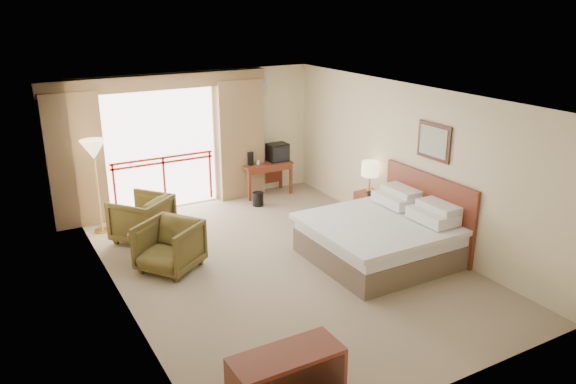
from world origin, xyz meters
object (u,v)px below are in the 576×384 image
wastebasket (258,199)px  side_table (142,242)px  armchair_near (171,269)px  table_lamp (370,169)px  nightstand (370,208)px  desk (264,169)px  tv (278,152)px  bed (381,237)px  floor_lamp (94,153)px  armchair_far (144,240)px

wastebasket → side_table: side_table is taller
armchair_near → table_lamp: bearing=55.1°
nightstand → desk: bearing=109.1°
tv → wastebasket: (-0.77, -0.56, -0.76)m
table_lamp → side_table: table_lamp is taller
side_table → nightstand: bearing=-7.1°
bed → floor_lamp: 5.17m
floor_lamp → side_table: bearing=-78.9°
table_lamp → desk: (-0.93, 2.47, -0.50)m
side_table → floor_lamp: 1.98m
table_lamp → armchair_near: bearing=-179.2°
bed → armchair_near: (-3.11, 1.33, -0.38)m
tv → armchair_near: 4.19m
tv → side_table: size_ratio=0.88×
bed → armchair_near: bearing=156.9°
desk → armchair_near: bearing=-144.7°
desk → wastebasket: bearing=-132.5°
tv → armchair_near: size_ratio=0.49×
nightstand → tv: bearing=103.2°
bed → desk: bearing=92.1°
bed → armchair_far: size_ratio=2.39×
nightstand → table_lamp: size_ratio=1.05×
floor_lamp → bed: bearing=-42.9°
bed → tv: 3.83m
desk → side_table: size_ratio=2.26×
side_table → bed: bearing=-28.6°
nightstand → armchair_near: size_ratio=0.70×
armchair_near → wastebasket: bearing=91.7°
wastebasket → floor_lamp: bearing=176.1°
bed → nightstand: size_ratio=3.53×
wastebasket → armchair_far: armchair_far is taller
nightstand → side_table: (-4.19, 0.52, 0.03)m
tv → armchair_near: (-3.27, -2.47, -0.90)m
table_lamp → wastebasket: (-1.41, 1.85, -0.91)m
nightstand → side_table: bearing=171.6°
nightstand → wastebasket: bearing=125.2°
desk → side_table: 3.82m
bed → side_table: (-3.39, 1.85, -0.05)m
wastebasket → armchair_near: 3.14m
desk → side_table: bearing=-153.5°
tv → armchair_far: tv is taller
nightstand → table_lamp: table_lamp is taller
nightstand → floor_lamp: (-4.50, 2.11, 1.17)m
tv → floor_lamp: floor_lamp is taller
side_table → table_lamp: bearing=-6.4°
desk → tv: bearing=-15.2°
desk → armchair_near: (-2.97, -2.52, -0.55)m
table_lamp → desk: table_lamp is taller
bed → nightstand: bed is taller
armchair_far → desk: bearing=162.8°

